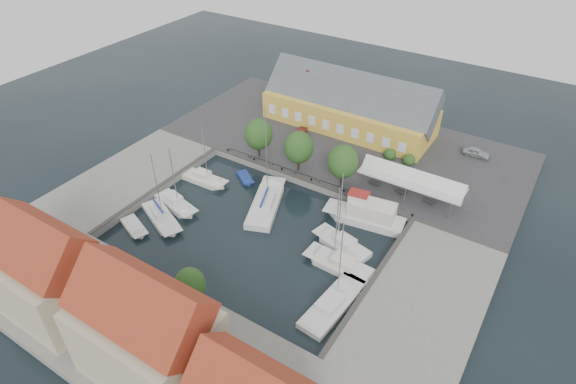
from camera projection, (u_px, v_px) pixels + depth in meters
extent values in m
plane|color=black|center=(263.00, 225.00, 62.08)|extent=(140.00, 140.00, 0.00)
cube|color=#2D2D30|center=(345.00, 144.00, 77.42)|extent=(56.00, 26.00, 1.00)
cube|color=slate|center=(131.00, 177.00, 69.94)|extent=(12.00, 24.00, 1.00)
cube|color=slate|center=(423.00, 303.00, 50.90)|extent=(12.00, 24.00, 1.00)
cube|color=slate|center=(142.00, 336.00, 47.50)|extent=(56.00, 14.00, 1.00)
cube|color=#383533|center=(304.00, 179.00, 68.45)|extent=(56.00, 0.60, 0.12)
cube|color=#383533|center=(159.00, 186.00, 67.14)|extent=(0.60, 24.00, 0.12)
cube|color=#383533|center=(374.00, 278.00, 53.04)|extent=(0.60, 24.00, 0.12)
cylinder|color=black|center=(228.00, 150.00, 74.63)|extent=(0.24, 0.24, 0.40)
cylinder|color=black|center=(254.00, 159.00, 72.47)|extent=(0.24, 0.24, 0.40)
cylinder|color=black|center=(282.00, 169.00, 70.30)|extent=(0.24, 0.24, 0.40)
cylinder|color=black|center=(311.00, 180.00, 68.14)|extent=(0.24, 0.24, 0.40)
cylinder|color=black|center=(343.00, 191.00, 65.98)|extent=(0.24, 0.24, 0.40)
cylinder|color=black|center=(376.00, 203.00, 63.81)|extent=(0.24, 0.24, 0.40)
cylinder|color=black|center=(412.00, 216.00, 61.65)|extent=(0.24, 0.24, 0.40)
cube|color=gold|center=(349.00, 114.00, 80.06)|extent=(28.00, 10.00, 4.50)
cube|color=#474C51|center=(350.00, 94.00, 77.98)|extent=(28.56, 7.60, 7.60)
cube|color=gold|center=(315.00, 90.00, 88.76)|extent=(6.00, 6.00, 3.50)
cube|color=brown|center=(308.00, 73.00, 80.35)|extent=(0.60, 0.60, 1.20)
cube|color=silver|center=(411.00, 180.00, 63.69)|extent=(14.00, 4.00, 0.25)
cylinder|color=silver|center=(363.00, 181.00, 65.86)|extent=(0.10, 0.10, 2.70)
cylinder|color=silver|center=(374.00, 169.00, 68.31)|extent=(0.10, 0.10, 2.70)
cylinder|color=silver|center=(405.00, 195.00, 63.26)|extent=(0.10, 0.10, 2.70)
cylinder|color=silver|center=(415.00, 182.00, 65.71)|extent=(0.10, 0.10, 2.70)
cylinder|color=silver|center=(450.00, 210.00, 60.67)|extent=(0.10, 0.10, 2.70)
cylinder|color=silver|center=(458.00, 196.00, 63.11)|extent=(0.10, 0.10, 2.70)
cylinder|color=black|center=(259.00, 151.00, 72.92)|extent=(0.30, 0.30, 2.10)
ellipsoid|color=#1C4518|center=(259.00, 134.00, 71.24)|extent=(4.20, 4.20, 4.83)
cylinder|color=black|center=(299.00, 164.00, 69.89)|extent=(0.30, 0.30, 2.10)
ellipsoid|color=#1C4518|center=(299.00, 147.00, 68.21)|extent=(4.20, 4.20, 4.83)
cylinder|color=black|center=(341.00, 179.00, 66.86)|extent=(0.30, 0.30, 2.10)
ellipsoid|color=#1C4518|center=(343.00, 162.00, 65.18)|extent=(4.20, 4.20, 4.83)
imported|color=#ACB0B4|center=(477.00, 153.00, 73.15)|extent=(4.04, 1.69, 1.37)
imported|color=maroon|center=(301.00, 133.00, 78.01)|extent=(2.22, 3.99, 1.25)
cube|color=silver|center=(265.00, 209.00, 64.45)|extent=(6.45, 9.65, 1.50)
cube|color=silver|center=(267.00, 199.00, 64.88)|extent=(6.99, 11.29, 0.08)
cube|color=silver|center=(265.00, 201.00, 63.89)|extent=(3.46, 4.21, 0.90)
cylinder|color=silver|center=(266.00, 154.00, 61.43)|extent=(0.12, 0.12, 13.56)
cube|color=navy|center=(264.00, 197.00, 63.27)|extent=(1.85, 4.29, 0.22)
cube|color=silver|center=(370.00, 222.00, 62.30)|extent=(8.91, 4.37, 1.80)
cube|color=silver|center=(363.00, 214.00, 62.10)|extent=(10.58, 4.49, 0.08)
cube|color=beige|center=(372.00, 210.00, 61.12)|extent=(6.20, 3.52, 2.20)
cube|color=silver|center=(358.00, 198.00, 60.93)|extent=(2.57, 2.07, 1.20)
cube|color=maroon|center=(359.00, 193.00, 60.55)|extent=(2.80, 2.20, 0.10)
cube|color=silver|center=(345.00, 249.00, 58.33)|extent=(6.66, 4.03, 1.30)
cube|color=silver|center=(341.00, 241.00, 58.37)|extent=(7.84, 4.23, 0.08)
cube|color=silver|center=(345.00, 241.00, 57.74)|extent=(2.84, 2.33, 0.90)
cylinder|color=silver|center=(340.00, 209.00, 55.80)|extent=(0.12, 0.12, 9.71)
cube|color=silver|center=(344.00, 269.00, 55.56)|extent=(6.99, 3.17, 1.30)
cube|color=silver|center=(338.00, 262.00, 55.55)|extent=(8.35, 3.12, 0.08)
cube|color=beige|center=(343.00, 261.00, 54.96)|extent=(2.83, 2.07, 0.90)
cylinder|color=silver|center=(337.00, 226.00, 52.77)|extent=(0.12, 0.12, 10.30)
cube|color=silver|center=(329.00, 311.00, 50.62)|extent=(3.73, 7.82, 1.30)
cube|color=silver|center=(334.00, 301.00, 50.81)|extent=(3.75, 9.32, 0.08)
cube|color=silver|center=(330.00, 303.00, 50.06)|extent=(2.33, 3.21, 0.90)
cylinder|color=silver|center=(340.00, 263.00, 48.07)|extent=(0.12, 0.12, 10.57)
cube|color=beige|center=(202.00, 180.00, 70.03)|extent=(5.70, 2.60, 1.30)
cube|color=beige|center=(206.00, 178.00, 69.33)|extent=(6.83, 2.54, 0.08)
cube|color=beige|center=(202.00, 174.00, 69.29)|extent=(2.30, 1.72, 0.90)
cylinder|color=silver|center=(205.00, 154.00, 66.68)|extent=(0.12, 0.12, 8.45)
cube|color=silver|center=(174.00, 204.00, 65.42)|extent=(6.31, 3.67, 1.30)
cube|color=silver|center=(176.00, 203.00, 64.59)|extent=(7.44, 3.84, 0.08)
cube|color=silver|center=(173.00, 198.00, 64.66)|extent=(2.67, 2.12, 0.90)
cylinder|color=silver|center=(174.00, 177.00, 61.76)|extent=(0.12, 0.12, 8.79)
cube|color=silver|center=(160.00, 217.00, 63.17)|extent=(7.19, 5.09, 1.30)
cube|color=silver|center=(162.00, 217.00, 62.20)|extent=(8.37, 5.55, 0.08)
cube|color=silver|center=(159.00, 211.00, 62.38)|extent=(3.17, 2.69, 0.90)
cylinder|color=silver|center=(157.00, 188.00, 58.96)|extent=(0.12, 0.12, 9.89)
cube|color=navy|center=(158.00, 206.00, 62.05)|extent=(3.16, 1.57, 0.22)
cube|color=silver|center=(133.00, 227.00, 61.63)|extent=(4.50, 3.26, 0.90)
cube|color=silver|center=(134.00, 226.00, 61.01)|extent=(5.24, 3.48, 0.08)
cube|color=navy|center=(245.00, 178.00, 70.52)|extent=(3.46, 3.05, 0.80)
cube|color=navy|center=(245.00, 177.00, 69.97)|extent=(3.94, 3.35, 0.08)
cube|color=#BAB18F|center=(48.00, 281.00, 48.10)|extent=(11.00, 8.00, 7.00)
cube|color=#92391F|center=(34.00, 246.00, 45.29)|extent=(11.33, 6.50, 6.50)
cube|color=brown|center=(10.00, 222.00, 45.50)|extent=(0.70, 0.70, 1.00)
cube|color=brown|center=(43.00, 242.00, 43.42)|extent=(0.60, 0.60, 0.80)
cube|color=#BAB18F|center=(148.00, 342.00, 41.89)|extent=(12.00, 8.00, 7.50)
cube|color=#92391F|center=(138.00, 304.00, 38.93)|extent=(12.36, 6.50, 6.50)
cube|color=brown|center=(108.00, 275.00, 39.26)|extent=(0.70, 0.70, 1.00)
cube|color=brown|center=(156.00, 304.00, 36.98)|extent=(0.60, 0.60, 0.80)
cube|color=brown|center=(224.00, 366.00, 33.65)|extent=(0.70, 0.70, 1.00)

